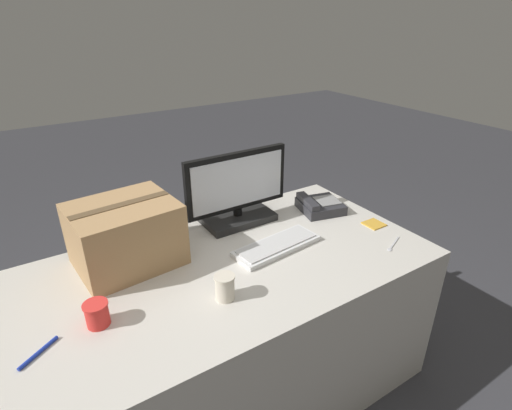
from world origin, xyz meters
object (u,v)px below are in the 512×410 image
(paper_cup_left, at_px, (97,314))
(pen_marker, at_px, (39,353))
(monitor, at_px, (237,194))
(spoon, at_px, (392,246))
(desk_phone, at_px, (319,205))
(sticky_note_pad, at_px, (374,224))
(keyboard, at_px, (277,246))
(paper_cup_right, at_px, (225,287))
(cardboard_box, at_px, (125,234))

(paper_cup_left, distance_m, pen_marker, 0.19)
(monitor, xyz_separation_m, spoon, (0.46, -0.58, -0.15))
(spoon, bearing_deg, desk_phone, -107.72)
(monitor, bearing_deg, spoon, -51.68)
(monitor, relative_size, paper_cup_left, 6.24)
(monitor, relative_size, desk_phone, 2.16)
(spoon, height_order, sticky_note_pad, sticky_note_pad)
(keyboard, height_order, spoon, keyboard)
(paper_cup_right, bearing_deg, desk_phone, 25.44)
(spoon, relative_size, cardboard_box, 0.33)
(monitor, bearing_deg, sticky_note_pad, -36.10)
(desk_phone, bearing_deg, monitor, 175.93)
(keyboard, relative_size, spoon, 2.99)
(cardboard_box, xyz_separation_m, pen_marker, (-0.39, -0.35, -0.13))
(monitor, distance_m, cardboard_box, 0.57)
(spoon, height_order, pen_marker, pen_marker)
(sticky_note_pad, bearing_deg, monitor, 143.90)
(desk_phone, xyz_separation_m, sticky_note_pad, (0.13, -0.26, -0.03))
(keyboard, bearing_deg, paper_cup_right, -158.94)
(sticky_note_pad, bearing_deg, desk_phone, 115.64)
(paper_cup_left, xyz_separation_m, spoon, (1.22, -0.20, -0.04))
(paper_cup_left, xyz_separation_m, paper_cup_right, (0.42, -0.11, 0.01))
(spoon, height_order, cardboard_box, cardboard_box)
(monitor, distance_m, pen_marker, 1.05)
(paper_cup_left, xyz_separation_m, sticky_note_pad, (1.31, -0.01, -0.04))
(monitor, bearing_deg, desk_phone, -17.64)
(keyboard, height_order, pen_marker, keyboard)
(paper_cup_left, distance_m, cardboard_box, 0.38)
(spoon, bearing_deg, sticky_note_pad, -137.63)
(cardboard_box, height_order, sticky_note_pad, cardboard_box)
(paper_cup_left, xyz_separation_m, pen_marker, (-0.19, -0.04, -0.04))
(keyboard, xyz_separation_m, pen_marker, (-0.96, -0.10, -0.01))
(paper_cup_left, bearing_deg, sticky_note_pad, -0.53)
(cardboard_box, bearing_deg, sticky_note_pad, -16.43)
(keyboard, xyz_separation_m, spoon, (0.45, -0.27, -0.01))
(monitor, bearing_deg, paper_cup_left, -153.29)
(spoon, bearing_deg, keyboard, -53.89)
(paper_cup_right, xyz_separation_m, sticky_note_pad, (0.89, 0.10, -0.05))
(pen_marker, bearing_deg, monitor, -10.70)
(keyboard, xyz_separation_m, paper_cup_right, (-0.36, -0.18, 0.04))
(keyboard, relative_size, paper_cup_left, 4.85)
(paper_cup_right, bearing_deg, monitor, 55.27)
(desk_phone, bearing_deg, pen_marker, -154.59)
(desk_phone, bearing_deg, spoon, -71.03)
(paper_cup_right, bearing_deg, pen_marker, 173.04)
(paper_cup_right, bearing_deg, sticky_note_pad, 6.27)
(monitor, relative_size, spoon, 3.85)
(paper_cup_right, distance_m, spoon, 0.81)
(paper_cup_right, height_order, sticky_note_pad, paper_cup_right)
(keyboard, bearing_deg, desk_phone, 18.97)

